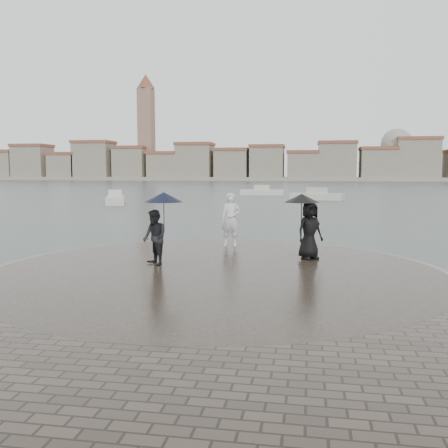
# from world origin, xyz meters

# --- Properties ---
(ground) EXTENTS (400.00, 400.00, 0.00)m
(ground) POSITION_xyz_m (0.00, 0.00, 0.00)
(ground) COLOR #2B3835
(ground) RESTS_ON ground
(kerb_ring) EXTENTS (12.50, 12.50, 0.32)m
(kerb_ring) POSITION_xyz_m (0.00, 3.50, 0.16)
(kerb_ring) COLOR gray
(kerb_ring) RESTS_ON ground
(quay_tip) EXTENTS (11.90, 11.90, 0.36)m
(quay_tip) POSITION_xyz_m (0.00, 3.50, 0.18)
(quay_tip) COLOR #2D261E
(quay_tip) RESTS_ON ground
(statue) EXTENTS (0.68, 0.45, 1.87)m
(statue) POSITION_xyz_m (-0.27, 7.80, 1.30)
(statue) COLOR silver
(statue) RESTS_ON quay_tip
(visitor_left) EXTENTS (1.26, 1.11, 2.04)m
(visitor_left) POSITION_xyz_m (-1.73, 3.90, 1.49)
(visitor_left) COLOR black
(visitor_left) RESTS_ON quay_tip
(visitor_right) EXTENTS (1.28, 1.10, 1.95)m
(visitor_right) POSITION_xyz_m (2.39, 5.59, 1.48)
(visitor_right) COLOR black
(visitor_right) RESTS_ON quay_tip
(far_skyline) EXTENTS (260.00, 20.00, 37.00)m
(far_skyline) POSITION_xyz_m (-6.29, 160.71, 5.61)
(far_skyline) COLOR gray
(far_skyline) RESTS_ON ground
(boats) EXTENTS (35.70, 23.59, 1.50)m
(boats) POSITION_xyz_m (0.36, 42.79, 0.38)
(boats) COLOR beige
(boats) RESTS_ON ground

